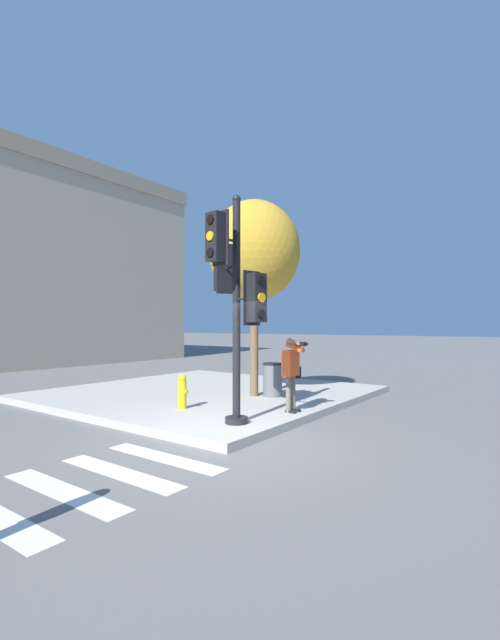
{
  "coord_description": "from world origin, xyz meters",
  "views": [
    {
      "loc": [
        -5.82,
        -4.8,
        2.06
      ],
      "look_at": [
        1.27,
        0.33,
        2.17
      ],
      "focal_mm": 24.0,
      "sensor_mm": 36.0,
      "label": 1
    }
  ],
  "objects_px": {
    "trash_bin": "(273,380)",
    "fire_hydrant": "(182,391)",
    "street_tree": "(254,252)",
    "traffic_signal_pole": "(233,288)",
    "person_photographer": "(292,368)"
  },
  "relations": [
    {
      "from": "trash_bin",
      "to": "fire_hydrant",
      "type": "bearing_deg",
      "value": 164.11
    },
    {
      "from": "person_photographer",
      "to": "fire_hydrant",
      "type": "distance_m",
      "value": 2.54
    },
    {
      "from": "traffic_signal_pole",
      "to": "person_photographer",
      "type": "bearing_deg",
      "value": -10.79
    },
    {
      "from": "fire_hydrant",
      "to": "trash_bin",
      "type": "bearing_deg",
      "value": -15.89
    },
    {
      "from": "traffic_signal_pole",
      "to": "fire_hydrant",
      "type": "bearing_deg",
      "value": 74.47
    },
    {
      "from": "person_photographer",
      "to": "traffic_signal_pole",
      "type": "bearing_deg",
      "value": 169.21
    },
    {
      "from": "traffic_signal_pole",
      "to": "fire_hydrant",
      "type": "xyz_separation_m",
      "value": [
        0.52,
        1.87,
        -2.22
      ]
    },
    {
      "from": "person_photographer",
      "to": "street_tree",
      "type": "relative_size",
      "value": 0.31
    },
    {
      "from": "street_tree",
      "to": "trash_bin",
      "type": "distance_m",
      "value": 3.47
    },
    {
      "from": "traffic_signal_pole",
      "to": "fire_hydrant",
      "type": "relative_size",
      "value": 5.66
    },
    {
      "from": "trash_bin",
      "to": "street_tree",
      "type": "bearing_deg",
      "value": 116.53
    },
    {
      "from": "fire_hydrant",
      "to": "trash_bin",
      "type": "xyz_separation_m",
      "value": [
        2.62,
        -0.74,
        0.06
      ]
    },
    {
      "from": "traffic_signal_pole",
      "to": "trash_bin",
      "type": "bearing_deg",
      "value": 19.79
    },
    {
      "from": "street_tree",
      "to": "fire_hydrant",
      "type": "relative_size",
      "value": 6.72
    },
    {
      "from": "person_photographer",
      "to": "fire_hydrant",
      "type": "height_order",
      "value": "person_photographer"
    }
  ]
}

